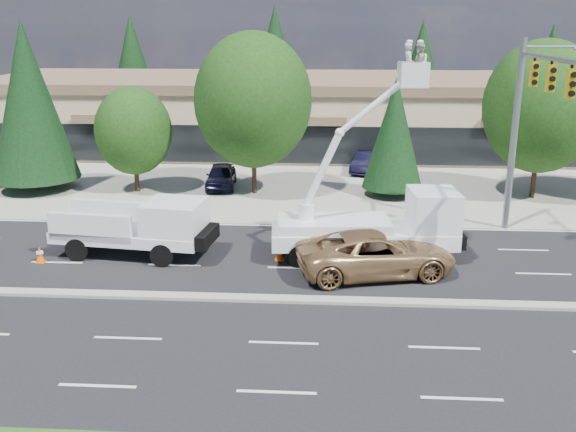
# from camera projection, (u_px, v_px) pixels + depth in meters

# --- Properties ---
(ground) EXTENTS (140.00, 140.00, 0.00)m
(ground) POSITION_uv_depth(u_px,v_px,m) (290.00, 301.00, 23.24)
(ground) COLOR black
(ground) RESTS_ON ground
(concrete_apron) EXTENTS (140.00, 22.00, 0.01)m
(concrete_apron) POSITION_uv_depth(u_px,v_px,m) (308.00, 174.00, 42.33)
(concrete_apron) COLOR gray
(concrete_apron) RESTS_ON ground
(road_median) EXTENTS (120.00, 0.55, 0.12)m
(road_median) POSITION_uv_depth(u_px,v_px,m) (290.00, 299.00, 23.23)
(road_median) COLOR gray
(road_median) RESTS_ON ground
(strip_mall) EXTENTS (50.40, 15.40, 5.50)m
(strip_mall) POSITION_uv_depth(u_px,v_px,m) (313.00, 111.00, 51.02)
(strip_mall) COLOR tan
(strip_mall) RESTS_ON ground
(tree_front_b) EXTENTS (4.99, 4.99, 9.84)m
(tree_front_b) POSITION_uv_depth(u_px,v_px,m) (29.00, 101.00, 36.99)
(tree_front_b) COLOR #332114
(tree_front_b) RESTS_ON ground
(tree_front_c) EXTENTS (4.44, 4.44, 6.16)m
(tree_front_c) POSITION_uv_depth(u_px,v_px,m) (133.00, 131.00, 37.11)
(tree_front_c) COLOR #332114
(tree_front_c) RESTS_ON ground
(tree_front_d) EXTENTS (6.66, 6.66, 9.25)m
(tree_front_d) POSITION_uv_depth(u_px,v_px,m) (253.00, 100.00, 36.16)
(tree_front_d) COLOR #332114
(tree_front_d) RESTS_ON ground
(tree_front_e) EXTENTS (3.46, 3.46, 6.82)m
(tree_front_e) POSITION_uv_depth(u_px,v_px,m) (394.00, 133.00, 36.19)
(tree_front_e) COLOR #332114
(tree_front_e) RESTS_ON ground
(tree_front_f) EXTENTS (6.39, 6.39, 8.86)m
(tree_front_f) POSITION_uv_depth(u_px,v_px,m) (542.00, 107.00, 35.25)
(tree_front_f) COLOR #332114
(tree_front_f) RESTS_ON ground
(tree_back_a) EXTENTS (5.24, 5.24, 10.33)m
(tree_back_a) POSITION_uv_depth(u_px,v_px,m) (133.00, 65.00, 62.80)
(tree_back_a) COLOR #332114
(tree_back_a) RESTS_ON ground
(tree_back_b) EXTENTS (5.68, 5.68, 11.19)m
(tree_back_b) POSITION_uv_depth(u_px,v_px,m) (275.00, 61.00, 61.81)
(tree_back_b) COLOR #332114
(tree_back_b) RESTS_ON ground
(tree_back_c) EXTENTS (5.04, 5.04, 9.92)m
(tree_back_c) POSITION_uv_depth(u_px,v_px,m) (421.00, 69.00, 61.16)
(tree_back_c) COLOR #332114
(tree_back_c) RESTS_ON ground
(tree_back_d) EXTENTS (4.85, 4.85, 9.56)m
(tree_back_d) POSITION_uv_depth(u_px,v_px,m) (549.00, 71.00, 60.49)
(tree_back_d) COLOR #332114
(tree_back_d) RESTS_ON ground
(signal_mast) EXTENTS (2.76, 10.16, 9.00)m
(signal_mast) POSITION_uv_depth(u_px,v_px,m) (532.00, 110.00, 27.59)
(signal_mast) COLOR gray
(signal_mast) RESTS_ON ground
(utility_pickup) EXTENTS (6.73, 3.16, 2.49)m
(utility_pickup) POSITION_uv_depth(u_px,v_px,m) (141.00, 233.00, 27.48)
(utility_pickup) COLOR white
(utility_pickup) RESTS_ON ground
(bucket_truck) EXTENTS (7.91, 3.02, 9.02)m
(bucket_truck) POSITION_uv_depth(u_px,v_px,m) (379.00, 216.00, 26.93)
(bucket_truck) COLOR white
(bucket_truck) RESTS_ON ground
(traffic_cone_a) EXTENTS (0.40, 0.40, 0.70)m
(traffic_cone_a) POSITION_uv_depth(u_px,v_px,m) (40.00, 254.00, 26.86)
(traffic_cone_a) COLOR #F35B07
(traffic_cone_a) RESTS_ON ground
(traffic_cone_b) EXTENTS (0.40, 0.40, 0.70)m
(traffic_cone_b) POSITION_uv_depth(u_px,v_px,m) (279.00, 252.00, 27.12)
(traffic_cone_b) COLOR #F35B07
(traffic_cone_b) RESTS_ON ground
(traffic_cone_c) EXTENTS (0.40, 0.40, 0.70)m
(traffic_cone_c) POSITION_uv_depth(u_px,v_px,m) (331.00, 257.00, 26.56)
(traffic_cone_c) COLOR #F35B07
(traffic_cone_c) RESTS_ON ground
(traffic_cone_d) EXTENTS (0.40, 0.40, 0.70)m
(traffic_cone_d) POSITION_uv_depth(u_px,v_px,m) (446.00, 255.00, 26.82)
(traffic_cone_d) COLOR #F35B07
(traffic_cone_d) RESTS_ON ground
(minivan) EXTENTS (6.78, 4.23, 1.75)m
(minivan) POSITION_uv_depth(u_px,v_px,m) (376.00, 253.00, 25.46)
(minivan) COLOR #AB8252
(minivan) RESTS_ON ground
(parked_car_west) EXTENTS (1.98, 4.29, 1.42)m
(parked_car_west) POSITION_uv_depth(u_px,v_px,m) (221.00, 176.00, 38.84)
(parked_car_west) COLOR black
(parked_car_west) RESTS_ON ground
(parked_car_east) EXTENTS (2.49, 4.29, 1.34)m
(parked_car_east) POSITION_uv_depth(u_px,v_px,m) (366.00, 162.00, 42.86)
(parked_car_east) COLOR black
(parked_car_east) RESTS_ON ground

